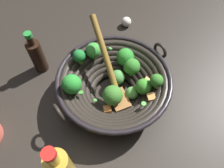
# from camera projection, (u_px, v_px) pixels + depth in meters

# --- Properties ---
(ground_plane) EXTENTS (4.00, 4.00, 0.00)m
(ground_plane) POSITION_uv_depth(u_px,v_px,m) (114.00, 95.00, 0.72)
(ground_plane) COLOR #28231E
(wok) EXTENTS (0.37, 0.34, 0.21)m
(wok) POSITION_uv_depth(u_px,v_px,m) (114.00, 83.00, 0.66)
(wok) COLOR black
(wok) RESTS_ON ground
(soy_sauce_bottle) EXTENTS (0.04, 0.04, 0.17)m
(soy_sauce_bottle) POSITION_uv_depth(u_px,v_px,m) (37.00, 56.00, 0.72)
(soy_sauce_bottle) COLOR black
(soy_sauce_bottle) RESTS_ON ground
(garlic_bulb) EXTENTS (0.04, 0.04, 0.04)m
(garlic_bulb) POSITION_uv_depth(u_px,v_px,m) (126.00, 22.00, 0.87)
(garlic_bulb) COLOR silver
(garlic_bulb) RESTS_ON ground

